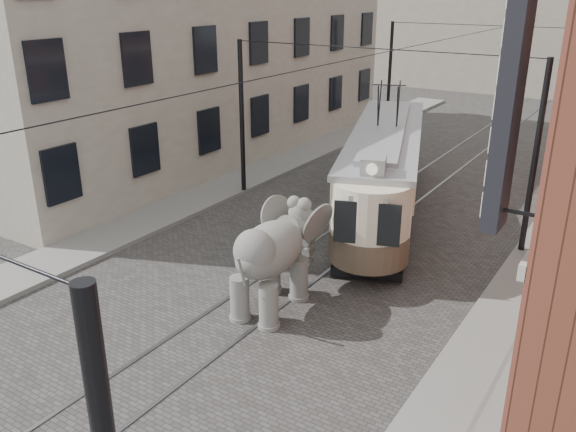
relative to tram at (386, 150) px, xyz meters
The scene contains 8 objects.
ground 7.52m from the tram, 89.68° to the right, with size 120.00×120.00×0.00m, color #454240.
tram_rails 7.51m from the tram, 89.68° to the right, with size 1.54×80.00×0.02m, color slate, non-canonical shape.
sidewalk_right 9.63m from the tram, 49.78° to the right, with size 2.00×60.00×0.15m, color slate.
sidewalk_left 9.89m from the tram, 132.12° to the right, with size 2.00×60.00×0.15m, color slate.
stucco_building 11.63m from the tram, 165.39° to the left, with size 7.00×24.00×10.00m, color gray.
catenary 2.25m from the tram, 94.27° to the right, with size 11.00×30.20×6.00m, color black, non-canonical shape.
tram is the anchor object (origin of this frame).
elephant 8.26m from the tram, 86.12° to the right, with size 2.33×4.23×2.59m, color slate, non-canonical shape.
Camera 1 is at (8.29, -12.25, 7.85)m, focal length 37.24 mm.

